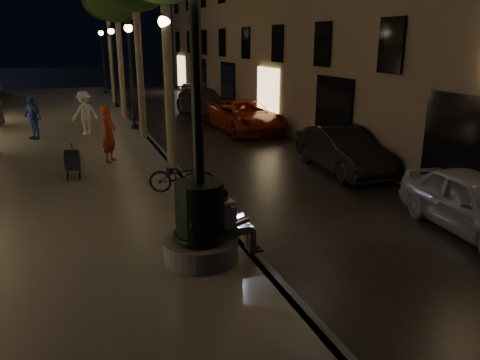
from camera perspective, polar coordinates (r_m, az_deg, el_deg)
name	(u,v)px	position (r m, az deg, el deg)	size (l,w,h in m)	color
ground	(145,137)	(21.42, -11.50, 5.19)	(120.00, 120.00, 0.00)	black
cobble_lane	(209,132)	(22.04, -3.75, 5.84)	(6.00, 45.00, 0.02)	black
promenade	(49,141)	(21.20, -22.27, 4.43)	(8.00, 45.00, 0.20)	slate
curb_strip	(145,135)	(21.40, -11.52, 5.45)	(0.25, 45.00, 0.20)	#59595B
fountain_lamppost	(200,208)	(8.57, -4.93, -3.43)	(1.40, 1.40, 5.21)	#59595B
seated_man_laptop	(231,220)	(8.85, -1.05, -4.87)	(0.95, 0.32, 1.32)	gray
tree_far	(107,1)	(31.99, -15.91, 20.20)	(3.00, 3.00, 7.50)	#6B604C
lamp_curb_a	(167,73)	(14.09, -8.94, 12.77)	(0.36, 0.36, 4.81)	black
lamp_curb_b	(130,61)	(21.98, -13.22, 13.89)	(0.36, 0.36, 4.81)	black
lamp_curb_c	(113,56)	(29.93, -15.24, 14.39)	(0.36, 0.36, 4.81)	black
lamp_curb_d	(102,53)	(37.90, -16.42, 14.67)	(0.36, 0.36, 4.81)	black
stroller	(72,161)	(14.69, -19.75, 2.18)	(0.45, 1.01, 1.03)	black
car_front	(477,204)	(11.59, 26.91, -2.58)	(1.62, 4.04, 1.38)	#B4B6BC
car_second	(344,150)	(15.60, 12.51, 3.58)	(1.52, 4.35, 1.43)	black
car_third	(245,116)	(22.12, 0.57, 7.80)	(2.41, 5.24, 1.46)	maroon
car_rear	(203,102)	(26.94, -4.57, 9.44)	(2.16, 5.32, 1.54)	#323338
car_fifth	(195,93)	(32.87, -5.48, 10.50)	(1.36, 3.89, 1.28)	gray
pedestrian_red	(109,134)	(16.26, -15.67, 5.41)	(0.69, 0.45, 1.89)	#BE3A26
pedestrian_white	(85,113)	(21.53, -18.41, 7.80)	(1.21, 0.69, 1.87)	white
pedestrian_blue	(33,117)	(21.15, -23.95, 6.98)	(1.06, 0.44, 1.80)	#294697
bicycle	(182,176)	(12.59, -7.07, 0.51)	(0.62, 1.79, 0.94)	black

